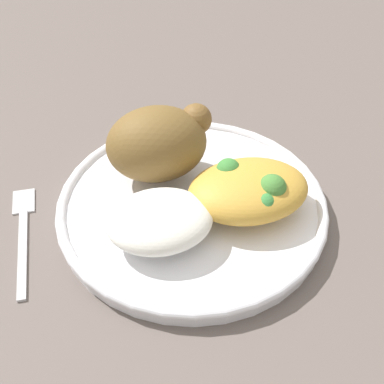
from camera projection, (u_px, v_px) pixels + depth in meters
name	position (u px, v px, depth m)	size (l,w,h in m)	color
ground_plane	(192.00, 214.00, 0.52)	(2.00, 2.00, 0.00)	#625752
plate	(192.00, 206.00, 0.52)	(0.27, 0.27, 0.02)	white
roasted_chicken	(159.00, 143.00, 0.51)	(0.11, 0.08, 0.07)	brown
rice_pile	(160.00, 221.00, 0.47)	(0.10, 0.08, 0.04)	white
mac_cheese_with_broccoli	(249.00, 190.00, 0.49)	(0.12, 0.08, 0.04)	gold
fork	(23.00, 232.00, 0.50)	(0.02, 0.14, 0.01)	silver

